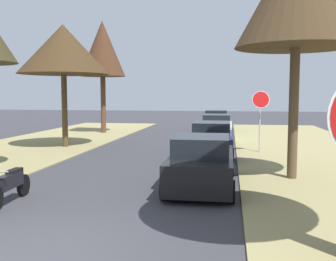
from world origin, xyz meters
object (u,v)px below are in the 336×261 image
at_px(street_tree_left_mid_b, 63,50).
at_px(parked_sedan_white, 217,128).
at_px(stop_sign_far, 261,108).
at_px(parked_sedan_green, 216,121).
at_px(parked_sedan_black, 202,164).
at_px(street_tree_left_far, 102,49).
at_px(parked_sedan_navy, 212,141).
at_px(parked_motorcycle, 10,184).

distance_m(street_tree_left_mid_b, parked_sedan_white, 10.15).
xyz_separation_m(stop_sign_far, street_tree_left_mid_b, (-10.00, 0.40, 2.95)).
bearing_deg(parked_sedan_green, parked_sedan_black, -89.31).
xyz_separation_m(street_tree_left_far, parked_sedan_navy, (8.23, -9.42, -5.26)).
bearing_deg(parked_sedan_white, stop_sign_far, -67.07).
xyz_separation_m(stop_sign_far, parked_sedan_black, (-2.24, -7.33, -1.42)).
relative_size(street_tree_left_far, parked_motorcycle, 3.87).
xyz_separation_m(street_tree_left_far, parked_sedan_black, (8.20, -15.37, -5.26)).
relative_size(parked_sedan_black, parked_sedan_navy, 1.00).
height_order(street_tree_left_far, parked_sedan_white, street_tree_left_far).
height_order(stop_sign_far, parked_sedan_black, stop_sign_far).
xyz_separation_m(street_tree_left_far, parked_motorcycle, (3.44, -17.85, -5.50)).
relative_size(street_tree_left_far, parked_sedan_white, 1.80).
relative_size(stop_sign_far, street_tree_left_far, 0.37).
height_order(street_tree_left_mid_b, street_tree_left_far, street_tree_left_far).
height_order(parked_sedan_navy, parked_motorcycle, parked_sedan_navy).
xyz_separation_m(street_tree_left_far, parked_sedan_white, (8.22, -2.81, -5.26)).
bearing_deg(parked_sedan_navy, parked_sedan_black, -90.22).
height_order(stop_sign_far, street_tree_left_mid_b, street_tree_left_mid_b).
bearing_deg(street_tree_left_mid_b, parked_sedan_green, 55.79).
distance_m(stop_sign_far, parked_sedan_navy, 2.97).
relative_size(parked_sedan_white, parked_motorcycle, 2.15).
xyz_separation_m(parked_sedan_black, parked_motorcycle, (-4.76, -2.48, -0.24)).
bearing_deg(parked_sedan_navy, parked_motorcycle, -119.60).
distance_m(parked_sedan_black, parked_sedan_navy, 5.95).
distance_m(street_tree_left_mid_b, parked_sedan_navy, 9.11).
bearing_deg(parked_sedan_black, stop_sign_far, 73.03).
bearing_deg(parked_sedan_black, street_tree_left_mid_b, 135.12).
relative_size(street_tree_left_mid_b, parked_sedan_white, 1.44).
bearing_deg(parked_sedan_green, parked_sedan_navy, -88.89).
relative_size(parked_sedan_navy, parked_motorcycle, 2.15).
bearing_deg(street_tree_left_far, street_tree_left_mid_b, -86.69).
height_order(street_tree_left_far, parked_sedan_black, street_tree_left_far).
distance_m(street_tree_left_far, parked_sedan_white, 10.16).
xyz_separation_m(parked_sedan_navy, parked_sedan_white, (-0.00, 6.61, 0.00)).
relative_size(stop_sign_far, parked_sedan_black, 0.66).
distance_m(street_tree_left_mid_b, parked_motorcycle, 11.59).
height_order(stop_sign_far, parked_sedan_navy, stop_sign_far).
bearing_deg(parked_sedan_black, street_tree_left_far, 118.09).
height_order(parked_sedan_black, parked_sedan_white, same).
distance_m(parked_sedan_navy, parked_motorcycle, 9.70).
bearing_deg(stop_sign_far, parked_motorcycle, -125.53).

